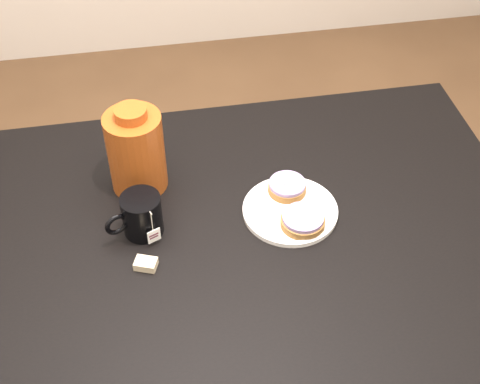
{
  "coord_description": "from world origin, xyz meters",
  "views": [
    {
      "loc": [
        -0.12,
        -0.97,
        1.83
      ],
      "look_at": [
        0.07,
        0.06,
        0.81
      ],
      "focal_mm": 50.0,
      "sensor_mm": 36.0,
      "label": 1
    }
  ],
  "objects_px": {
    "bagel_back": "(287,187)",
    "bagel_package": "(136,151)",
    "mug": "(141,215)",
    "plate": "(290,210)",
    "bagel_front": "(303,220)",
    "table": "(216,259)",
    "teabag_pouch": "(146,264)"
  },
  "relations": [
    {
      "from": "plate",
      "to": "table",
      "type": "bearing_deg",
      "value": -168.86
    },
    {
      "from": "bagel_back",
      "to": "mug",
      "type": "height_order",
      "value": "mug"
    },
    {
      "from": "bagel_front",
      "to": "table",
      "type": "bearing_deg",
      "value": 174.81
    },
    {
      "from": "bagel_front",
      "to": "plate",
      "type": "bearing_deg",
      "value": 106.14
    },
    {
      "from": "table",
      "to": "mug",
      "type": "bearing_deg",
      "value": 166.21
    },
    {
      "from": "bagel_back",
      "to": "bagel_front",
      "type": "relative_size",
      "value": 0.69
    },
    {
      "from": "bagel_back",
      "to": "bagel_package",
      "type": "distance_m",
      "value": 0.35
    },
    {
      "from": "mug",
      "to": "bagel_package",
      "type": "height_order",
      "value": "bagel_package"
    },
    {
      "from": "plate",
      "to": "bagel_back",
      "type": "xyz_separation_m",
      "value": [
        0.01,
        0.06,
        0.02
      ]
    },
    {
      "from": "plate",
      "to": "bagel_back",
      "type": "distance_m",
      "value": 0.06
    },
    {
      "from": "table",
      "to": "plate",
      "type": "xyz_separation_m",
      "value": [
        0.17,
        0.03,
        0.09
      ]
    },
    {
      "from": "bagel_back",
      "to": "mug",
      "type": "xyz_separation_m",
      "value": [
        -0.33,
        -0.05,
        0.02
      ]
    },
    {
      "from": "bagel_back",
      "to": "teabag_pouch",
      "type": "bearing_deg",
      "value": -154.87
    },
    {
      "from": "table",
      "to": "bagel_front",
      "type": "relative_size",
      "value": 10.54
    },
    {
      "from": "teabag_pouch",
      "to": "bagel_back",
      "type": "bearing_deg",
      "value": 25.13
    },
    {
      "from": "table",
      "to": "teabag_pouch",
      "type": "height_order",
      "value": "teabag_pouch"
    },
    {
      "from": "bagel_back",
      "to": "bagel_package",
      "type": "height_order",
      "value": "bagel_package"
    },
    {
      "from": "mug",
      "to": "bagel_package",
      "type": "bearing_deg",
      "value": 64.39
    },
    {
      "from": "bagel_front",
      "to": "bagel_package",
      "type": "distance_m",
      "value": 0.4
    },
    {
      "from": "bagel_back",
      "to": "mug",
      "type": "relative_size",
      "value": 0.67
    },
    {
      "from": "plate",
      "to": "bagel_front",
      "type": "relative_size",
      "value": 1.6
    },
    {
      "from": "table",
      "to": "bagel_package",
      "type": "height_order",
      "value": "bagel_package"
    },
    {
      "from": "plate",
      "to": "mug",
      "type": "relative_size",
      "value": 1.54
    },
    {
      "from": "mug",
      "to": "teabag_pouch",
      "type": "bearing_deg",
      "value": -114.72
    },
    {
      "from": "table",
      "to": "mug",
      "type": "xyz_separation_m",
      "value": [
        -0.15,
        0.04,
        0.13
      ]
    },
    {
      "from": "plate",
      "to": "bagel_front",
      "type": "distance_m",
      "value": 0.06
    },
    {
      "from": "bagel_back",
      "to": "teabag_pouch",
      "type": "distance_m",
      "value": 0.37
    },
    {
      "from": "plate",
      "to": "bagel_package",
      "type": "distance_m",
      "value": 0.37
    },
    {
      "from": "mug",
      "to": "plate",
      "type": "bearing_deg",
      "value": -24.37
    },
    {
      "from": "mug",
      "to": "bagel_package",
      "type": "distance_m",
      "value": 0.16
    },
    {
      "from": "bagel_back",
      "to": "bagel_front",
      "type": "distance_m",
      "value": 0.11
    },
    {
      "from": "mug",
      "to": "bagel_package",
      "type": "relative_size",
      "value": 0.64
    }
  ]
}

